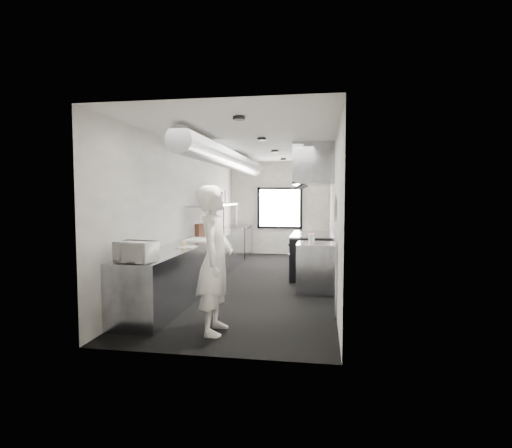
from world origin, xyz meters
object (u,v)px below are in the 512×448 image
at_px(line_cook, 215,260).
at_px(microwave, 136,252).
at_px(plate_stack_b, 212,197).
at_px(squeeze_bottle_c, 311,238).
at_px(bottle_station, 315,267).
at_px(squeeze_bottle_d, 313,238).
at_px(prep_counter, 198,262).
at_px(pass_shelf, 216,206).
at_px(knife_block, 200,230).
at_px(plate_stack_d, 223,197).
at_px(squeeze_bottle_a, 311,239).
at_px(far_work_table, 237,241).
at_px(cutting_board, 201,239).
at_px(plate_stack_a, 207,199).
at_px(squeeze_bottle_e, 311,237).
at_px(plate_stack_c, 219,196).
at_px(exhaust_hood, 314,167).
at_px(deli_tub_a, 144,252).
at_px(deli_tub_b, 151,250).
at_px(small_plate, 183,246).
at_px(squeeze_bottle_b, 310,239).
at_px(range, 311,255).

height_order(line_cook, microwave, line_cook).
distance_m(plate_stack_b, squeeze_bottle_c, 2.73).
bearing_deg(bottle_station, squeeze_bottle_d, 108.90).
height_order(prep_counter, pass_shelf, pass_shelf).
bearing_deg(knife_block, microwave, -70.67).
bearing_deg(microwave, pass_shelf, 100.45).
bearing_deg(plate_stack_d, squeeze_bottle_a, -50.09).
distance_m(far_work_table, squeeze_bottle_c, 4.49).
height_order(knife_block, squeeze_bottle_d, knife_block).
bearing_deg(cutting_board, plate_stack_a, 97.45).
xyz_separation_m(microwave, squeeze_bottle_e, (2.19, 2.86, -0.06)).
height_order(prep_counter, plate_stack_c, plate_stack_c).
distance_m(plate_stack_d, squeeze_bottle_c, 3.37).
bearing_deg(plate_stack_c, exhaust_hood, -14.62).
bearing_deg(prep_counter, plate_stack_a, 93.75).
xyz_separation_m(cutting_board, plate_stack_b, (-0.10, 1.20, 0.83)).
distance_m(bottle_station, deli_tub_a, 3.19).
height_order(line_cook, deli_tub_b, line_cook).
distance_m(small_plate, squeeze_bottle_d, 2.41).
xyz_separation_m(small_plate, squeeze_bottle_c, (2.14, 0.93, 0.08)).
xyz_separation_m(deli_tub_b, plate_stack_b, (0.12, 3.08, 0.79)).
height_order(bottle_station, cutting_board, cutting_board).
xyz_separation_m(small_plate, plate_stack_a, (-0.13, 1.94, 0.80)).
height_order(microwave, plate_stack_d, plate_stack_d).
bearing_deg(squeeze_bottle_a, plate_stack_d, 129.91).
relative_size(microwave, knife_block, 1.74).
xyz_separation_m(line_cook, plate_stack_b, (-1.12, 3.88, 0.79)).
relative_size(plate_stack_a, squeeze_bottle_e, 1.71).
bearing_deg(knife_block, deli_tub_b, -73.59).
relative_size(prep_counter, plate_stack_d, 17.70).
bearing_deg(small_plate, far_work_table, 90.91).
height_order(line_cook, deli_tub_a, line_cook).
height_order(cutting_board, squeeze_bottle_b, squeeze_bottle_b).
bearing_deg(plate_stack_a, plate_stack_d, 89.79).
height_order(exhaust_hood, plate_stack_c, exhaust_hood).
relative_size(line_cook, deli_tub_b, 14.11).
bearing_deg(squeeze_bottle_a, range, 91.27).
bearing_deg(plate_stack_c, plate_stack_d, 91.39).
bearing_deg(squeeze_bottle_b, knife_block, 157.25).
bearing_deg(microwave, deli_tub_b, 111.47).
xyz_separation_m(prep_counter, small_plate, (0.08, -1.09, 0.46)).
distance_m(squeeze_bottle_c, squeeze_bottle_e, 0.25).
distance_m(knife_block, plate_stack_b, 0.87).
relative_size(exhaust_hood, deli_tub_a, 15.24).
height_order(knife_block, squeeze_bottle_a, knife_block).
bearing_deg(squeeze_bottle_a, pass_shelf, 138.40).
distance_m(range, bottle_station, 1.40).
relative_size(bottle_station, small_plate, 4.69).
bearing_deg(deli_tub_a, plate_stack_b, 88.88).
distance_m(plate_stack_a, squeeze_bottle_c, 2.59).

